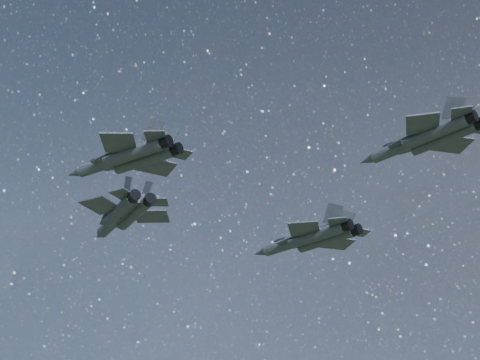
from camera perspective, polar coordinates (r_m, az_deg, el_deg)
The scene contains 4 objects.
jet_lead at distance 91.17m, azimuth -9.93°, elevation -2.84°, with size 18.21×11.97×4.68m.
jet_left at distance 101.23m, azimuth 6.22°, elevation -4.93°, with size 20.28×14.20×5.11m.
jet_right at distance 76.46m, azimuth -9.36°, elevation 1.96°, with size 16.74×11.78×4.23m.
jet_slot at distance 73.68m, azimuth 15.80°, elevation 3.54°, with size 15.43×10.72×3.88m.
Camera 1 is at (42.90, -60.86, 113.17)m, focal length 50.00 mm.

